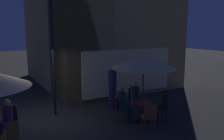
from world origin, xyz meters
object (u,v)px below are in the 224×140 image
object	(u,v)px
cafe_chair_2	(10,118)
cafe_chair_5	(134,99)
patron_seated_2	(135,96)
street_lamp_near_corner	(52,32)
patron_seated_3	(122,103)
cafe_chair_6	(118,106)
patio_umbrella_1	(144,62)
patron_seated_1	(6,117)
cafe_chair_3	(149,115)
cafe_chair_4	(163,105)
cafe_chair_1	(10,135)
patron_standing_4	(112,87)
cafe_table_1	(142,109)

from	to	relation	value
cafe_chair_2	cafe_chair_5	distance (m)	4.40
cafe_chair_2	patron_seated_2	distance (m)	4.37
street_lamp_near_corner	patron_seated_3	xyz separation A→B (m)	(1.83, -1.90, -2.43)
patron_seated_3	cafe_chair_6	bearing A→B (deg)	180.00
patio_umbrella_1	cafe_chair_2	xyz separation A→B (m)	(-4.15, 1.10, -1.56)
cafe_chair_2	patron_seated_1	xyz separation A→B (m)	(-0.12, -0.10, 0.09)
street_lamp_near_corner	cafe_chair_3	xyz separation A→B (m)	(2.14, -2.99, -2.59)
cafe_chair_5	cafe_chair_4	bearing A→B (deg)	40.83
patio_umbrella_1	patron_seated_3	world-z (taller)	patio_umbrella_1
patio_umbrella_1	cafe_chair_3	bearing A→B (deg)	-112.09
cafe_chair_1	patron_seated_1	size ratio (longest dim) A/B	0.75
cafe_chair_6	patron_standing_4	world-z (taller)	patron_standing_4
cafe_chair_2	patron_seated_2	bearing A→B (deg)	136.36
cafe_table_1	patron_standing_4	distance (m)	1.91
patron_seated_3	street_lamp_near_corner	bearing A→B (deg)	163.10
patron_seated_3	patron_seated_1	bearing A→B (deg)	-160.97
cafe_chair_3	cafe_chair_4	xyz separation A→B (m)	(1.04, 0.53, 0.01)
cafe_table_1	cafe_chair_4	world-z (taller)	cafe_chair_4
street_lamp_near_corner	cafe_chair_4	distance (m)	4.78
cafe_chair_2	cafe_chair_3	distance (m)	4.27
patron_seated_2	patron_seated_3	distance (m)	0.90
cafe_chair_3	patron_standing_4	world-z (taller)	patron_standing_4
cafe_chair_1	cafe_chair_6	distance (m)	3.60
cafe_chair_3	patron_seated_2	size ratio (longest dim) A/B	0.72
cafe_chair_2	cafe_chair_4	bearing A→B (deg)	126.35
patio_umbrella_1	cafe_chair_3	distance (m)	1.78
cafe_chair_2	cafe_chair_4	world-z (taller)	cafe_chair_2
cafe_table_1	cafe_chair_1	xyz separation A→B (m)	(-4.31, -0.07, 0.07)
cafe_chair_5	cafe_chair_1	bearing A→B (deg)	-62.90
patio_umbrella_1	patron_seated_2	distance (m)	1.60
cafe_table_1	cafe_chair_6	xyz separation A→B (m)	(-0.74, 0.41, 0.09)
patio_umbrella_1	cafe_chair_2	world-z (taller)	patio_umbrella_1
street_lamp_near_corner	patron_seated_1	bearing A→B (deg)	-145.83
patron_seated_3	cafe_chair_4	bearing A→B (deg)	6.92
cafe_chair_5	patron_seated_2	distance (m)	0.20
cafe_chair_6	patron_seated_3	world-z (taller)	patron_seated_3
cafe_chair_1	cafe_chair_5	world-z (taller)	cafe_chair_5
patron_seated_3	patron_standing_4	bearing A→B (deg)	101.79
patron_seated_2	patron_seated_3	size ratio (longest dim) A/B	1.01
cafe_table_1	patron_standing_4	bearing A→B (deg)	94.31
cafe_table_1	patron_seated_3	xyz separation A→B (m)	(-0.62, 0.34, 0.23)
street_lamp_near_corner	cafe_chair_2	xyz separation A→B (m)	(-1.71, -1.15, -2.57)
street_lamp_near_corner	patron_seated_1	distance (m)	3.32
street_lamp_near_corner	cafe_table_1	world-z (taller)	street_lamp_near_corner
patio_umbrella_1	cafe_chair_6	size ratio (longest dim) A/B	2.52
cafe_chair_1	cafe_chair_4	xyz separation A→B (m)	(5.05, -0.14, 0.01)
cafe_table_1	patio_umbrella_1	world-z (taller)	patio_umbrella_1
cafe_chair_3	patron_seated_2	bearing A→B (deg)	3.14
cafe_chair_6	patron_standing_4	distance (m)	1.60
cafe_chair_4	cafe_chair_5	distance (m)	1.18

